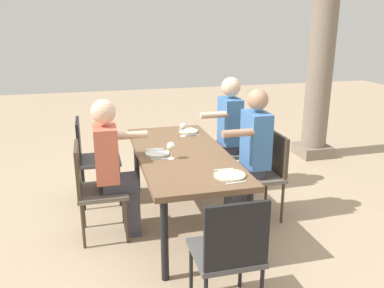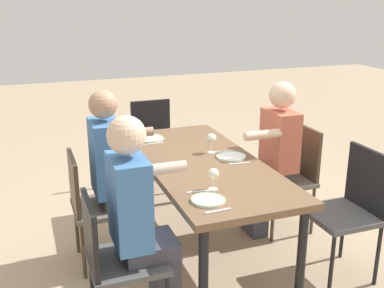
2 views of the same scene
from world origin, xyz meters
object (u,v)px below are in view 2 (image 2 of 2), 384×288
(chair_west_north, at_px, (113,255))
(diner_guest_third, at_px, (116,172))
(chair_head_east, at_px, (154,139))
(dining_table, at_px, (203,169))
(plate_0, at_px, (208,200))
(chair_mid_south, at_px, (292,171))
(chair_mid_north, at_px, (93,201))
(chair_west_south, at_px, (352,205))
(diner_woman_green, at_px, (140,216))
(diner_man_white, at_px, (272,154))
(wine_glass_0, at_px, (213,174))
(wine_glass_1, at_px, (211,139))
(plate_1, at_px, (231,156))
(plate_2, at_px, (149,138))

(chair_west_north, relative_size, diner_guest_third, 0.65)
(chair_head_east, bearing_deg, dining_table, 180.00)
(plate_0, bearing_deg, chair_head_east, -6.44)
(chair_mid_south, distance_m, chair_head_east, 1.56)
(chair_mid_north, xyz_separation_m, chair_mid_south, (-0.00, -1.68, 0.01))
(chair_west_south, height_order, chair_mid_north, chair_west_south)
(chair_head_east, height_order, diner_woman_green, diner_woman_green)
(diner_man_white, height_order, diner_guest_third, diner_guest_third)
(diner_man_white, xyz_separation_m, wine_glass_0, (-0.59, 0.78, 0.14))
(chair_west_south, relative_size, chair_head_east, 1.05)
(dining_table, distance_m, plate_0, 0.72)
(chair_mid_north, distance_m, wine_glass_1, 1.04)
(dining_table, bearing_deg, chair_mid_south, -85.16)
(plate_0, height_order, wine_glass_1, wine_glass_1)
(chair_head_east, xyz_separation_m, plate_1, (-1.38, -0.24, 0.23))
(chair_west_north, bearing_deg, diner_guest_third, -13.00)
(chair_west_north, relative_size, diner_woman_green, 0.65)
(dining_table, relative_size, diner_woman_green, 1.45)
(chair_west_south, relative_size, diner_woman_green, 0.71)
(chair_mid_north, xyz_separation_m, wine_glass_0, (-0.59, -0.70, 0.34))
(chair_mid_south, bearing_deg, plate_0, 125.05)
(chair_head_east, bearing_deg, chair_mid_north, 147.41)
(diner_man_white, bearing_deg, chair_mid_south, -89.14)
(plate_0, bearing_deg, diner_man_white, -49.43)
(dining_table, bearing_deg, chair_head_east, 0.00)
(plate_1, height_order, plate_2, same)
(chair_west_north, xyz_separation_m, chair_head_east, (2.09, -0.84, 0.01))
(wine_glass_1, bearing_deg, chair_head_east, 6.41)
(chair_mid_south, distance_m, wine_glass_1, 0.79)
(dining_table, xyz_separation_m, diner_man_white, (0.07, -0.64, 0.03))
(chair_mid_south, xyz_separation_m, diner_man_white, (-0.00, 0.20, 0.18))
(chair_mid_south, height_order, wine_glass_0, chair_mid_south)
(chair_head_east, distance_m, diner_man_white, 1.47)
(dining_table, height_order, diner_woman_green, diner_woman_green)
(plate_0, xyz_separation_m, wine_glass_0, (0.16, -0.10, 0.10))
(chair_west_south, relative_size, plate_0, 4.30)
(chair_mid_south, xyz_separation_m, plate_2, (0.62, 1.08, 0.23))
(diner_guest_third, distance_m, plate_2, 0.75)
(chair_west_north, distance_m, chair_west_south, 1.68)
(diner_man_white, xyz_separation_m, plate_2, (0.62, 0.88, 0.05))
(diner_woman_green, relative_size, wine_glass_0, 9.06)
(diner_guest_third, xyz_separation_m, plate_1, (-0.07, -0.89, 0.04))
(wine_glass_0, distance_m, wine_glass_1, 0.74)
(chair_west_north, bearing_deg, chair_mid_south, -65.11)
(chair_head_east, distance_m, diner_woman_green, 2.20)
(diner_woman_green, bearing_deg, chair_head_east, -17.74)
(chair_mid_north, relative_size, plate_0, 3.98)
(dining_table, height_order, chair_mid_south, chair_mid_south)
(wine_glass_0, height_order, plate_1, wine_glass_0)
(chair_mid_south, height_order, diner_guest_third, diner_guest_third)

